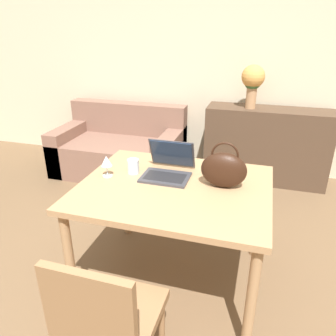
% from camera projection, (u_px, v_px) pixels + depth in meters
% --- Properties ---
extents(wall_back, '(10.00, 0.06, 2.70)m').
position_uv_depth(wall_back, '(219.00, 60.00, 3.90)').
color(wall_back, beige).
rests_on(wall_back, ground_plane).
extents(dining_table, '(1.24, 1.01, 0.78)m').
position_uv_depth(dining_table, '(174.00, 197.00, 2.19)').
color(dining_table, '#A87F56').
rests_on(dining_table, ground_plane).
extents(chair, '(0.44, 0.44, 0.88)m').
position_uv_depth(chair, '(106.00, 318.00, 1.52)').
color(chair, olive).
rests_on(chair, ground_plane).
extents(couch, '(1.54, 0.89, 0.82)m').
position_uv_depth(couch, '(120.00, 150.00, 4.15)').
color(couch, '#7F5B4C').
rests_on(couch, ground_plane).
extents(sideboard, '(1.40, 0.40, 0.88)m').
position_uv_depth(sideboard, '(266.00, 146.00, 3.84)').
color(sideboard, '#4C3828').
rests_on(sideboard, ground_plane).
extents(laptop, '(0.33, 0.33, 0.23)m').
position_uv_depth(laptop, '(169.00, 166.00, 2.29)').
color(laptop, '#38383D').
rests_on(laptop, dining_table).
extents(drinking_glass, '(0.08, 0.08, 0.10)m').
position_uv_depth(drinking_glass, '(133.00, 166.00, 2.31)').
color(drinking_glass, silver).
rests_on(drinking_glass, dining_table).
extents(wine_glass, '(0.08, 0.08, 0.15)m').
position_uv_depth(wine_glass, '(106.00, 162.00, 2.24)').
color(wine_glass, silver).
rests_on(wine_glass, dining_table).
extents(handbag, '(0.29, 0.13, 0.31)m').
position_uv_depth(handbag, '(224.00, 169.00, 2.09)').
color(handbag, black).
rests_on(handbag, dining_table).
extents(flower_vase, '(0.25, 0.25, 0.47)m').
position_uv_depth(flower_vase, '(253.00, 80.00, 3.56)').
color(flower_vase, tan).
rests_on(flower_vase, sideboard).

